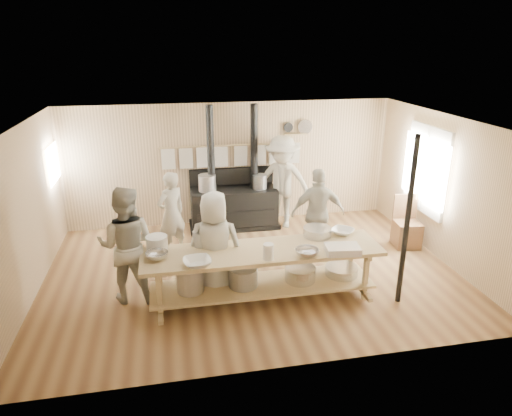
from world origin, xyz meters
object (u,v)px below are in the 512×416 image
Objects in this scene: cook_right at (318,213)px; roasting_pan at (342,249)px; cook_far_left at (171,214)px; chair at (406,232)px; stove at (233,204)px; prep_table at (262,269)px; cook_left at (127,245)px; cook_center at (215,246)px; cook_by_window at (282,182)px.

cook_right is 1.68m from roasting_pan.
chair is (4.47, -0.53, -0.50)m from cook_far_left.
roasting_pan is (1.14, -3.35, 0.38)m from stove.
prep_table is at bearing -149.14° from chair.
prep_table is at bearing 177.97° from cook_left.
cook_left is at bearing 30.46° from cook_far_left.
prep_table is 2.34m from cook_far_left.
prep_table is 3.46m from chair.
cook_right is at bearing 83.94° from roasting_pan.
prep_table is 2.10× the size of cook_center.
stove is 1.32× the size of cook_by_window.
cook_far_left is 0.81× the size of cook_by_window.
cook_far_left is 1.65m from cook_left.
cook_far_left is at bearing 124.15° from prep_table.
cook_by_window is at bearing 166.72° from cook_far_left.
stove is 3.29m from cook_left.
cook_far_left is 4.53m from chair.
cook_left is 0.92× the size of cook_by_window.
cook_center is at bearing 162.11° from roasting_pan.
prep_table is 2.08m from cook_left.
prep_table is at bearing 89.17° from cook_far_left.
prep_table is at bearing 51.58° from cook_right.
cook_center reaches higher than chair.
cook_by_window is (1.69, 2.59, 0.13)m from cook_center.
cook_center is 4.05m from chair.
cook_center reaches higher than prep_table.
cook_center is at bearing 75.57° from cook_far_left.
chair is (2.15, -1.45, -0.69)m from cook_by_window.
roasting_pan is at bearing -65.23° from cook_by_window.
cook_right reaches higher than cook_far_left.
roasting_pan is (-2.02, -1.73, 0.61)m from chair.
chair is at bearing 40.52° from roasting_pan.
cook_center is at bearing -177.28° from cook_left.
chair is at bearing 138.26° from cook_far_left.
cook_far_left is at bearing -179.74° from chair.
cook_by_window is 3.18m from roasting_pan.
prep_table is 1.97× the size of cook_left.
roasting_pan is at bearing -71.22° from stove.
cook_left is at bearing 166.42° from roasting_pan.
cook_right reaches higher than chair.
chair is 2.02× the size of roasting_pan.
cook_far_left is (-1.31, -1.09, 0.28)m from stove.
cook_right is 0.85× the size of cook_by_window.
cook_center is at bearing -100.69° from cook_by_window.
stove is 2.86m from cook_center.
stove is 1.63× the size of cook_far_left.
cook_by_window reaches higher than cook_far_left.
cook_left is 1.82× the size of chair.
cook_by_window reaches higher than cook_center.
cook_by_window is 3.98× the size of roasting_pan.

